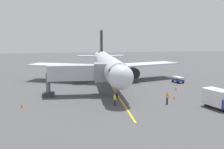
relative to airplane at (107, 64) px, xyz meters
The scene contains 11 objects.
ground_plane 4.46m from the airplane, ahead, with size 220.00×220.00×0.00m, color #4C4C4F.
apron_lead_in_line 7.44m from the airplane, 89.78° to the left, with size 0.24×40.00×0.01m, color yellow.
airplane is the anchor object (origin of this frame).
jet_bridge 12.50m from the airplane, 59.71° to the left, with size 11.50×3.77×5.40m.
ground_crew_marshaller 20.11m from the airplane, 105.27° to the left, with size 0.42×0.28×1.71m.
ground_crew_wing_walker 18.95m from the airplane, 82.46° to the left, with size 0.33×0.44×1.71m.
box_truck_near_nose 25.56m from the airplane, 115.80° to the left, with size 2.96×4.93×2.62m.
baggage_cart_portside 15.59m from the airplane, 169.02° to the left, with size 2.02×2.84×1.27m.
safety_cone_nose_left 23.00m from the airplane, 47.64° to the left, with size 0.32×0.32×0.55m, color #F2590F.
safety_cone_nose_right 15.36m from the airplane, 137.80° to the left, with size 0.32×0.32×0.55m, color #F2590F.
safety_cone_wing_port 18.60m from the airplane, 114.44° to the left, with size 0.32×0.32×0.55m, color #F2590F.
Camera 1 is at (8.24, 53.53, 9.70)m, focal length 41.21 mm.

